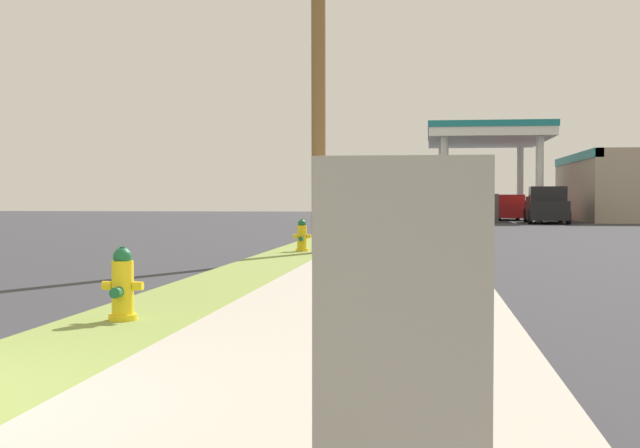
{
  "coord_description": "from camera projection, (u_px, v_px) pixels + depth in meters",
  "views": [
    {
      "loc": [
        3.7,
        -4.26,
        1.35
      ],
      "look_at": [
        1.18,
        15.31,
        0.74
      ],
      "focal_mm": 47.17,
      "sensor_mm": 36.0,
      "label": 1
    }
  ],
  "objects": [
    {
      "name": "sidewalk_slab",
      "position": [
        292.0,
        447.0,
        4.35
      ],
      "size": [
        3.2,
        80.0,
        0.12
      ],
      "primitive_type": "cube",
      "color": "#A8A093",
      "rests_on": "ground"
    },
    {
      "name": "fire_hydrant_nearest",
      "position": [
        123.0,
        288.0,
        8.47
      ],
      "size": [
        0.42,
        0.38,
        0.74
      ],
      "color": "yellow",
      "rests_on": "grass_verge"
    },
    {
      "name": "fire_hydrant_second",
      "position": [
        302.0,
        237.0,
        19.5
      ],
      "size": [
        0.42,
        0.38,
        0.74
      ],
      "color": "yellow",
      "rests_on": "grass_verge"
    },
    {
      "name": "fire_hydrant_third",
      "position": [
        339.0,
        224.0,
        29.31
      ],
      "size": [
        0.42,
        0.37,
        0.74
      ],
      "color": "yellow",
      "rests_on": "grass_verge"
    },
    {
      "name": "fire_hydrant_fourth",
      "position": [
        360.0,
        218.0,
        38.51
      ],
      "size": [
        0.42,
        0.38,
        0.74
      ],
      "color": "yellow",
      "rests_on": "grass_verge"
    },
    {
      "name": "utility_pole_midground",
      "position": [
        318.0,
        56.0,
        18.74
      ],
      "size": [
        0.37,
        1.41,
        8.63
      ],
      "color": "olive",
      "rests_on": "grass_verge"
    },
    {
      "name": "utility_cabinet",
      "position": [
        404.0,
        399.0,
        2.52
      ],
      "size": [
        0.54,
        0.66,
        1.34
      ],
      "color": "slate",
      "rests_on": "sidewalk_slab"
    },
    {
      "name": "gas_station_canopy",
      "position": [
        595.0,
        178.0,
        51.27
      ],
      "size": [
        14.6,
        14.03,
        5.68
      ],
      "color": "silver",
      "rests_on": "ground"
    },
    {
      "name": "car_teal_by_near_pump",
      "position": [
        462.0,
        208.0,
        55.76
      ],
      "size": [
        2.03,
        4.54,
        1.57
      ],
      "color": "#197075",
      "rests_on": "ground"
    },
    {
      "name": "car_red_by_far_pump",
      "position": [
        509.0,
        208.0,
        51.94
      ],
      "size": [
        2.18,
        4.6,
        1.57
      ],
      "color": "red",
      "rests_on": "ground"
    },
    {
      "name": "truck_black_at_forecourt",
      "position": [
        546.0,
        206.0,
        45.29
      ],
      "size": [
        2.42,
        5.51,
        1.97
      ],
      "color": "black",
      "rests_on": "ground"
    }
  ]
}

